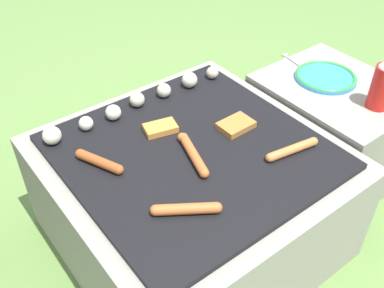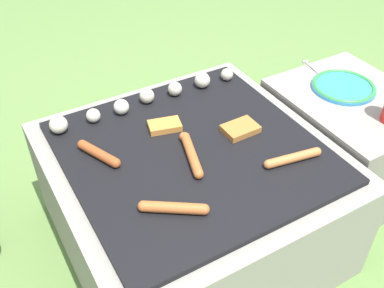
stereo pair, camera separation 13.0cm
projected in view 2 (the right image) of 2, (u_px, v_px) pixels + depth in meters
The scene contains 12 objects.
ground_plane at pixel (192, 236), 1.57m from camera, with size 14.00×14.00×0.00m, color #608442.
grill at pixel (192, 197), 1.44m from camera, with size 0.80×0.80×0.40m.
side_ledge at pixel (344, 142), 1.66m from camera, with size 0.42×0.51×0.40m.
sausage_front_center at pixel (191, 154), 1.28m from camera, with size 0.08×0.19×0.03m.
sausage_mid_right at pixel (293, 158), 1.27m from camera, with size 0.18×0.05×0.03m.
sausage_mid_left at pixel (99, 154), 1.28m from camera, with size 0.08×0.15×0.03m.
sausage_back_left at pixel (174, 208), 1.12m from camera, with size 0.16×0.11×0.03m.
bread_slice_left at pixel (165, 126), 1.39m from camera, with size 0.11×0.08×0.02m.
bread_slice_center at pixel (241, 130), 1.37m from camera, with size 0.11×0.08×0.02m.
mushroom_row at pixel (145, 98), 1.48m from camera, with size 0.66×0.07×0.06m.
plate_colorful at pixel (344, 87), 1.57m from camera, with size 0.22×0.22×0.02m.
fork_utensil at pixel (317, 71), 1.66m from camera, with size 0.05×0.19×0.01m.
Camera 2 is at (-0.50, -0.87, 1.25)m, focal length 42.00 mm.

